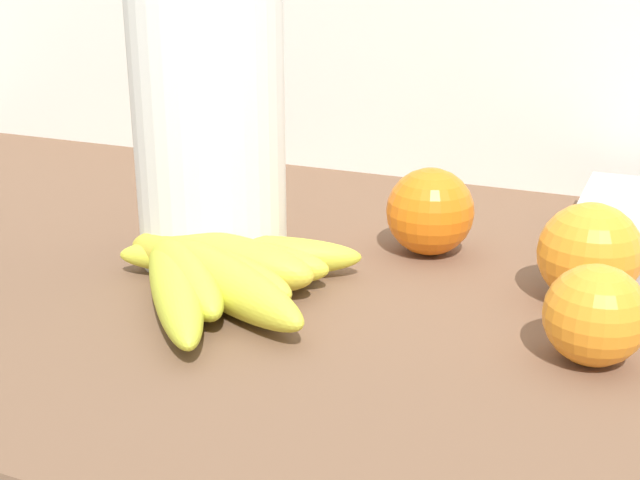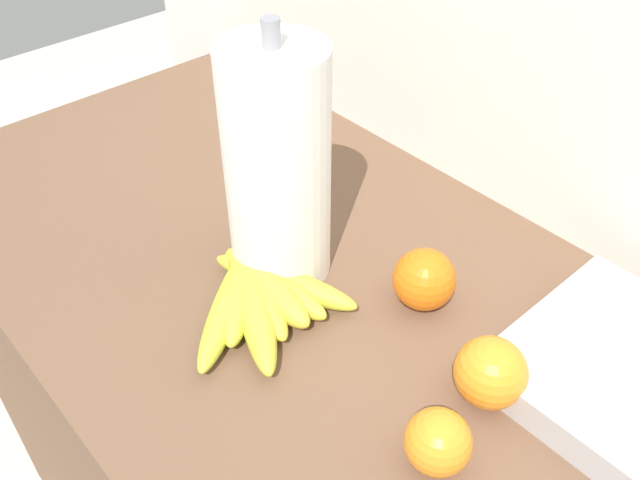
% 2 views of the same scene
% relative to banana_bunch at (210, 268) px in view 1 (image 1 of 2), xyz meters
% --- Properties ---
extents(wall_back, '(2.02, 0.06, 1.30)m').
position_rel_banana_bunch_xyz_m(wall_back, '(0.21, 0.41, -0.23)').
color(wall_back, silver).
rests_on(wall_back, ground).
extents(banana_bunch, '(0.21, 0.22, 0.04)m').
position_rel_banana_bunch_xyz_m(banana_bunch, '(0.00, 0.00, 0.00)').
color(banana_bunch, '#C8D038').
rests_on(banana_bunch, counter).
extents(orange_center, '(0.08, 0.08, 0.08)m').
position_rel_banana_bunch_xyz_m(orange_center, '(0.26, 0.09, 0.02)').
color(orange_center, orange).
rests_on(orange_center, counter).
extents(orange_far_right, '(0.07, 0.07, 0.07)m').
position_rel_banana_bunch_xyz_m(orange_far_right, '(0.13, 0.15, 0.02)').
color(orange_far_right, orange).
rests_on(orange_far_right, counter).
extents(orange_back_left, '(0.06, 0.06, 0.06)m').
position_rel_banana_bunch_xyz_m(orange_back_left, '(0.28, -0.00, 0.01)').
color(orange_back_left, orange).
rests_on(orange_back_left, counter).
extents(paper_towel_roll, '(0.12, 0.12, 0.32)m').
position_rel_banana_bunch_xyz_m(paper_towel_roll, '(-0.03, 0.07, 0.13)').
color(paper_towel_roll, white).
rests_on(paper_towel_roll, counter).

